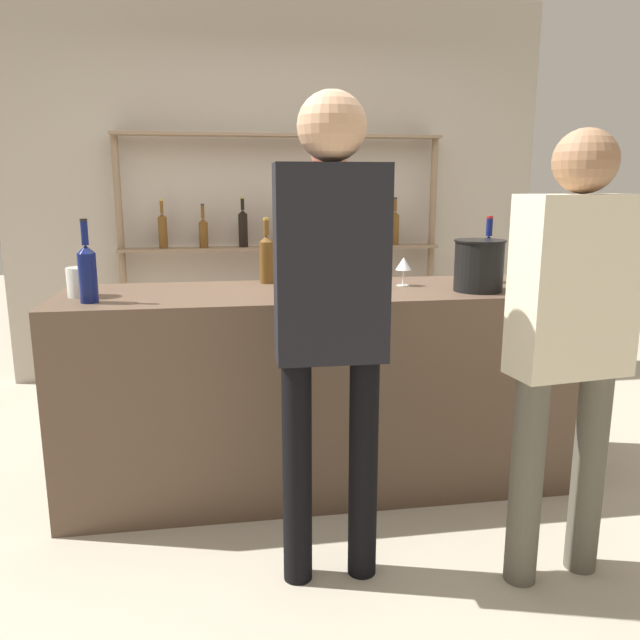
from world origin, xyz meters
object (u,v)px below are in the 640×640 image
object	(u,v)px
customer_right	(571,327)
customer_center	(331,300)
cork_jar	(82,282)
counter_bottle_0	(267,258)
ice_bucket	(479,266)
counter_bottle_2	(87,272)
counter_bottle_3	(297,266)
server_behind_counter	(329,255)
wine_glass	(404,265)
counter_bottle_1	(488,257)

from	to	relation	value
customer_right	customer_center	distance (m)	0.85
cork_jar	customer_right	world-z (taller)	customer_right
counter_bottle_0	customer_center	world-z (taller)	customer_center
ice_bucket	customer_right	distance (m)	0.76
customer_center	cork_jar	bearing A→B (deg)	52.59
counter_bottle_2	customer_center	size ratio (longest dim) A/B	0.20
counter_bottle_3	counter_bottle_2	bearing A→B (deg)	178.71
server_behind_counter	customer_right	size ratio (longest dim) A/B	1.08
wine_glass	customer_center	bearing A→B (deg)	-121.30
counter_bottle_1	customer_center	size ratio (longest dim) A/B	0.19
counter_bottle_0	wine_glass	size ratio (longest dim) A/B	2.33
counter_bottle_2	wine_glass	distance (m)	1.44
counter_bottle_2	customer_center	world-z (taller)	customer_center
counter_bottle_3	customer_right	distance (m)	1.14
server_behind_counter	customer_center	world-z (taller)	server_behind_counter
counter_bottle_0	server_behind_counter	world-z (taller)	server_behind_counter
wine_glass	ice_bucket	distance (m)	0.36
ice_bucket	cork_jar	size ratio (longest dim) A/B	1.79
cork_jar	counter_bottle_2	bearing A→B (deg)	-69.86
counter_bottle_3	cork_jar	bearing A→B (deg)	169.18
customer_right	wine_glass	bearing A→B (deg)	11.42
server_behind_counter	customer_right	distance (m)	1.81
counter_bottle_0	customer_right	bearing A→B (deg)	-49.53
counter_bottle_0	wine_glass	bearing A→B (deg)	-16.20
ice_bucket	server_behind_counter	world-z (taller)	server_behind_counter
counter_bottle_1	customer_right	bearing A→B (deg)	-97.06
counter_bottle_2	ice_bucket	bearing A→B (deg)	0.56
counter_bottle_2	cork_jar	bearing A→B (deg)	110.14
counter_bottle_3	server_behind_counter	xyz separation A→B (m)	(0.32, 1.01, -0.07)
counter_bottle_3	wine_glass	xyz separation A→B (m)	(0.55, 0.24, -0.04)
counter_bottle_0	counter_bottle_2	bearing A→B (deg)	-152.02
wine_glass	customer_center	size ratio (longest dim) A/B	0.08
counter_bottle_2	counter_bottle_3	xyz separation A→B (m)	(0.87, -0.02, 0.01)
cork_jar	customer_center	xyz separation A→B (m)	(0.98, -0.77, 0.03)
customer_right	customer_center	world-z (taller)	customer_center
counter_bottle_1	customer_center	bearing A→B (deg)	-137.63
counter_bottle_2	ice_bucket	size ratio (longest dim) A/B	1.47
ice_bucket	cork_jar	distance (m)	1.79
counter_bottle_1	counter_bottle_2	distance (m)	1.89
wine_glass	server_behind_counter	size ratio (longest dim) A/B	0.08
ice_bucket	customer_center	bearing A→B (deg)	-142.02
counter_bottle_0	customer_right	distance (m)	1.51
server_behind_counter	customer_right	xyz separation A→B (m)	(0.56, -1.72, -0.07)
server_behind_counter	counter_bottle_2	bearing A→B (deg)	-47.87
counter_bottle_1	counter_bottle_2	size ratio (longest dim) A/B	0.95
counter_bottle_1	cork_jar	distance (m)	1.94
counter_bottle_1	counter_bottle_0	bearing A→B (deg)	172.11
counter_bottle_2	customer_center	distance (m)	1.11
server_behind_counter	counter_bottle_0	bearing A→B (deg)	-33.50
counter_bottle_3	ice_bucket	distance (m)	0.85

